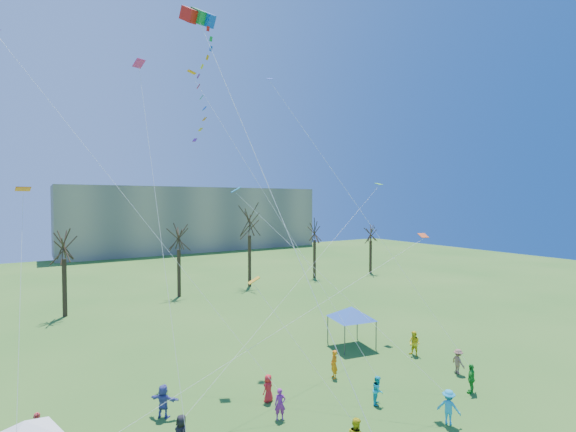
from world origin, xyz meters
TOP-DOWN VIEW (x-y plane):
  - distant_building at (22.00, 82.00)m, footprint 60.00×14.00m
  - bare_tree_row at (3.49, 36.13)m, footprint 68.52×8.53m
  - big_box_kite at (-2.80, 9.31)m, footprint 2.32×7.11m
  - canopy_tent_white at (-11.64, 7.23)m, footprint 3.54×3.54m
  - canopy_tent_blue at (10.36, 12.12)m, footprint 4.27×4.27m
  - festival_crowd at (0.81, 5.07)m, footprint 26.27×10.26m
  - small_kites_aloft at (-1.02, 11.16)m, footprint 29.08×15.51m

SIDE VIEW (x-z plane):
  - festival_crowd at x=0.81m, z-range -0.05..1.81m
  - canopy_tent_white at x=-11.64m, z-range 0.96..3.72m
  - canopy_tent_blue at x=10.36m, z-range 1.13..4.39m
  - bare_tree_row at x=3.49m, z-range 1.24..12.23m
  - distant_building at x=22.00m, z-range 0.00..15.00m
  - small_kites_aloft at x=-1.02m, z-range -1.21..29.32m
  - big_box_kite at x=-2.80m, z-range 6.35..30.02m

